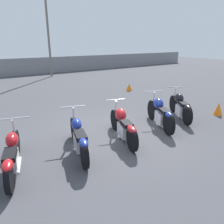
# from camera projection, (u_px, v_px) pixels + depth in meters

# --- Properties ---
(ground_plane) EXTENTS (60.00, 60.00, 0.00)m
(ground_plane) POSITION_uv_depth(u_px,v_px,m) (114.00, 133.00, 6.54)
(ground_plane) COLOR #424247
(fence_back) EXTENTS (40.00, 0.04, 1.35)m
(fence_back) POSITION_uv_depth(u_px,v_px,m) (12.00, 68.00, 17.13)
(fence_back) COLOR gray
(fence_back) RESTS_ON ground_plane
(light_pole_right) EXTENTS (0.70, 0.35, 7.50)m
(light_pole_right) POSITION_uv_depth(u_px,v_px,m) (47.00, 16.00, 15.90)
(light_pole_right) COLOR slate
(light_pole_right) RESTS_ON ground_plane
(motorcycle_slot_0) EXTENTS (0.94, 2.08, 0.94)m
(motorcycle_slot_0) POSITION_uv_depth(u_px,v_px,m) (12.00, 154.00, 4.56)
(motorcycle_slot_0) COLOR black
(motorcycle_slot_0) RESTS_ON ground_plane
(motorcycle_slot_1) EXTENTS (0.90, 2.11, 1.00)m
(motorcycle_slot_1) POSITION_uv_depth(u_px,v_px,m) (79.00, 137.00, 5.31)
(motorcycle_slot_1) COLOR black
(motorcycle_slot_1) RESTS_ON ground_plane
(motorcycle_slot_2) EXTENTS (0.90, 2.05, 0.99)m
(motorcycle_slot_2) POSITION_uv_depth(u_px,v_px,m) (123.00, 125.00, 6.04)
(motorcycle_slot_2) COLOR black
(motorcycle_slot_2) RESTS_ON ground_plane
(motorcycle_slot_3) EXTENTS (1.03, 1.92, 1.04)m
(motorcycle_slot_3) POSITION_uv_depth(u_px,v_px,m) (160.00, 113.00, 6.96)
(motorcycle_slot_3) COLOR black
(motorcycle_slot_3) RESTS_ON ground_plane
(motorcycle_slot_4) EXTENTS (1.18, 1.82, 1.02)m
(motorcycle_slot_4) POSITION_uv_depth(u_px,v_px,m) (180.00, 106.00, 7.75)
(motorcycle_slot_4) COLOR black
(motorcycle_slot_4) RESTS_ON ground_plane
(traffic_cone_near) EXTENTS (0.33, 0.33, 0.47)m
(traffic_cone_near) POSITION_uv_depth(u_px,v_px,m) (218.00, 109.00, 8.13)
(traffic_cone_near) COLOR orange
(traffic_cone_near) RESTS_ON ground_plane
(traffic_cone_far) EXTENTS (0.36, 0.36, 0.39)m
(traffic_cone_far) POSITION_uv_depth(u_px,v_px,m) (129.00, 87.00, 12.18)
(traffic_cone_far) COLOR orange
(traffic_cone_far) RESTS_ON ground_plane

